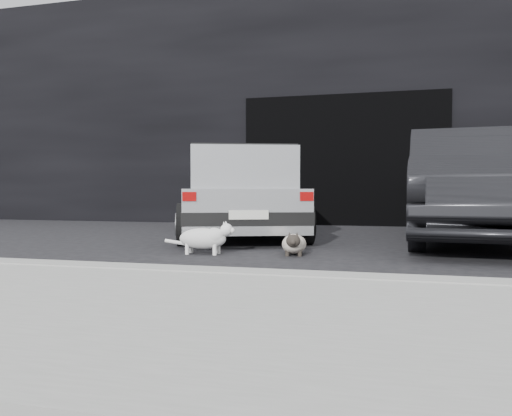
% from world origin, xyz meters
% --- Properties ---
extents(ground, '(80.00, 80.00, 0.00)m').
position_xyz_m(ground, '(0.00, 0.00, 0.00)').
color(ground, black).
rests_on(ground, ground).
extents(building_facade, '(34.00, 4.00, 5.00)m').
position_xyz_m(building_facade, '(1.00, 6.00, 2.50)').
color(building_facade, black).
rests_on(building_facade, ground).
extents(garage_opening, '(4.00, 0.10, 2.60)m').
position_xyz_m(garage_opening, '(1.00, 3.99, 1.30)').
color(garage_opening, black).
rests_on(garage_opening, ground).
extents(curb, '(18.00, 0.25, 0.12)m').
position_xyz_m(curb, '(1.00, -2.60, 0.06)').
color(curb, gray).
rests_on(curb, ground).
extents(sidewalk, '(18.00, 2.20, 0.11)m').
position_xyz_m(sidewalk, '(1.00, -3.80, 0.06)').
color(sidewalk, gray).
rests_on(sidewalk, ground).
extents(silver_hatchback, '(2.68, 3.84, 1.30)m').
position_xyz_m(silver_hatchback, '(-0.31, 1.13, 0.71)').
color(silver_hatchback, '#B9BCBE').
rests_on(silver_hatchback, ground).
extents(second_car, '(1.93, 4.82, 1.56)m').
position_xyz_m(second_car, '(2.96, 1.21, 0.78)').
color(second_car, black).
rests_on(second_car, ground).
extents(cat_siamese, '(0.33, 0.78, 0.27)m').
position_xyz_m(cat_siamese, '(0.86, -0.76, 0.12)').
color(cat_siamese, beige).
rests_on(cat_siamese, ground).
extents(cat_white, '(0.79, 0.28, 0.37)m').
position_xyz_m(cat_white, '(-0.08, -0.93, 0.18)').
color(cat_white, silver).
rests_on(cat_white, ground).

